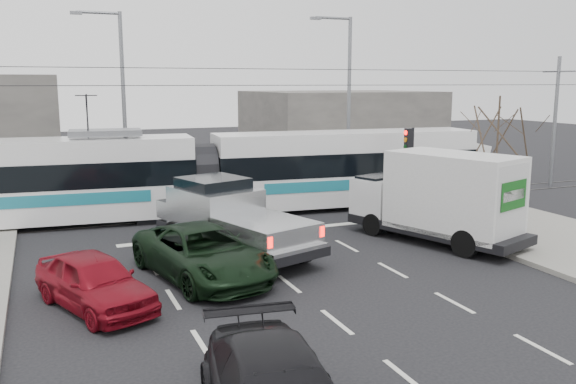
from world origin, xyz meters
name	(u,v)px	position (x,y,z in m)	size (l,w,h in m)	color
ground	(343,277)	(0.00, 0.00, 0.00)	(120.00, 120.00, 0.00)	black
sidewalk_right	(573,244)	(9.00, 0.00, 0.07)	(6.00, 60.00, 0.15)	gray
rails	(239,211)	(0.00, 10.00, 0.01)	(60.00, 1.60, 0.03)	#33302D
building_right	(339,126)	(12.00, 24.00, 2.50)	(12.00, 10.00, 5.00)	slate
bare_tree	(498,133)	(7.60, 2.50, 3.79)	(2.40, 2.40, 5.00)	#47382B
traffic_signal	(410,152)	(6.47, 6.50, 2.74)	(0.44, 0.44, 3.60)	black
street_lamp_near	(346,92)	(7.31, 14.00, 5.11)	(2.38, 0.25, 9.00)	slate
street_lamp_far	(120,93)	(-4.19, 16.00, 5.11)	(2.38, 0.25, 9.00)	slate
catenary	(238,123)	(0.00, 10.00, 3.88)	(60.00, 0.20, 7.00)	black
tram	(203,174)	(-1.68, 9.72, 1.82)	(25.20, 4.70, 5.12)	white
silver_pickup	(228,217)	(-2.32, 3.87, 1.21)	(4.23, 7.04, 2.42)	black
box_truck	(439,198)	(4.96, 2.26, 1.59)	(4.27, 6.82, 3.23)	black
navy_pickup	(434,208)	(5.40, 3.15, 1.04)	(3.34, 5.31, 2.10)	black
green_car	(203,253)	(-3.82, 1.44, 0.76)	(2.51, 5.44, 1.51)	black
red_car	(94,281)	(-6.94, 0.11, 0.71)	(1.67, 4.16, 1.42)	maroon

